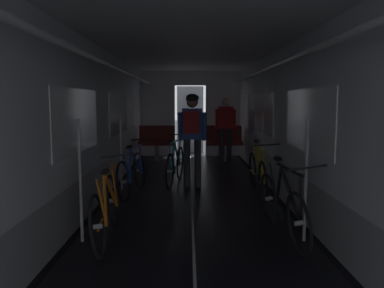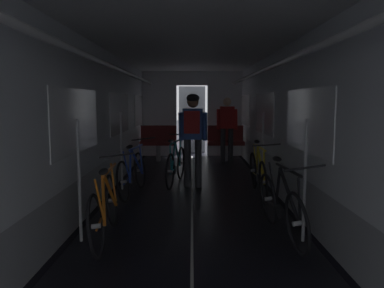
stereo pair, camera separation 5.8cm
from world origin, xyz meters
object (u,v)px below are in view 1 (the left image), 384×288
Objects in this scene: bench_seat_far_right at (224,140)px; bicycle_teal_in_aisle at (175,164)px; bench_seat_far_left at (157,140)px; person_cyclist_aisle at (192,130)px; bicycle_yellow at (258,173)px; person_standing_near_bench at (226,125)px; bicycle_black at (283,205)px; bicycle_blue at (132,173)px; bicycle_orange at (106,208)px.

bench_seat_far_right reaches higher than bicycle_teal_in_aisle.
bench_seat_far_left is 0.57× the size of person_cyclist_aisle.
bicycle_yellow is 3.48m from person_standing_near_bench.
bench_seat_far_left is 1.80m from bench_seat_far_right.
person_standing_near_bench is at bearing 93.72° from bicycle_yellow.
bicycle_black is (1.95, -5.84, -0.19)m from bench_seat_far_left.
bicycle_blue is at bearing -116.79° from bench_seat_far_right.
person_standing_near_bench is (0.89, 2.83, -0.10)m from person_cyclist_aisle.
person_standing_near_bench reaches higher than bicycle_yellow.
bench_seat_far_left is at bearing 89.13° from bicycle_orange.
bench_seat_far_left is at bearing 180.00° from bench_seat_far_right.
bicycle_black is at bearing -88.46° from person_standing_near_bench.
person_cyclist_aisle is 1.03× the size of bicycle_teal_in_aisle.
bicycle_teal_in_aisle is (-1.44, 0.87, 0.00)m from bicycle_yellow.
bicycle_yellow is 1.00× the size of bicycle_orange.
person_cyclist_aisle reaches higher than bicycle_teal_in_aisle.
bicycle_orange is at bearing -90.87° from bench_seat_far_left.
person_standing_near_bench reaches higher than bicycle_orange.
person_cyclist_aisle is at bearing -107.41° from person_standing_near_bench.
bench_seat_far_right is 4.24m from bicycle_blue.
person_standing_near_bench is (1.21, 2.56, 0.59)m from bicycle_teal_in_aisle.
bicycle_black is 1.00× the size of bicycle_yellow.
bicycle_yellow is at bearing -86.28° from person_standing_near_bench.
bicycle_black and bicycle_orange have the same top height.
person_cyclist_aisle is 1.03× the size of person_standing_near_bench.
bicycle_blue is at bearing 135.04° from bicycle_black.
bench_seat_far_right reaches higher than bicycle_yellow.
person_cyclist_aisle is (1.01, 2.74, 0.69)m from bicycle_orange.
bench_seat_far_left is at bearing 168.21° from person_standing_near_bench.
bench_seat_far_right is 0.58× the size of bicycle_black.
bench_seat_far_left is 6.16m from bicycle_black.
person_standing_near_bench is (1.91, 3.41, 0.59)m from bicycle_blue.
bicycle_orange is (-2.12, -2.14, -0.00)m from bicycle_yellow.
bicycle_black is at bearing -88.54° from bench_seat_far_right.
person_standing_near_bench is at bearing -89.59° from bench_seat_far_right.
bench_seat_far_left reaches higher than bicycle_teal_in_aisle.
bicycle_orange is 1.01× the size of person_standing_near_bench.
bicycle_black is 1.01× the size of bicycle_teal_in_aisle.
bench_seat_far_left is at bearing 118.05° from bicycle_yellow.
bicycle_yellow is (0.08, 2.04, 0.00)m from bicycle_black.
bench_seat_far_left is 4.31m from bicycle_yellow.
bicycle_blue is at bearing -91.69° from bench_seat_far_left.
bicycle_yellow is 2.14m from bicycle_blue.
person_cyclist_aisle is (0.92, -3.20, 0.50)m from bench_seat_far_left.
bench_seat_far_right is at bearing 90.41° from person_standing_near_bench.
bicycle_teal_in_aisle is (-1.36, 2.91, 0.00)m from bicycle_black.
bicycle_blue is 1.00× the size of person_standing_near_bench.
person_cyclist_aisle reaches higher than bench_seat_far_left.
bicycle_teal_in_aisle is 2.89m from person_standing_near_bench.
bicycle_teal_in_aisle is (0.68, 3.01, 0.00)m from bicycle_orange.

